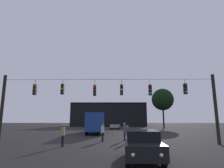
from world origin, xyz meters
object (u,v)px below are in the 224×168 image
(car_far_left, at_px, (115,125))
(pedestrian_crossing_right, at_px, (103,131))
(pedestrian_crossing_left, at_px, (127,133))
(city_bus, at_px, (96,121))
(tree_left_silhouette, at_px, (163,100))
(car_near_right, at_px, (142,145))
(pedestrian_crossing_center, at_px, (124,130))
(pedestrian_near_bus, at_px, (63,134))

(car_far_left, distance_m, pedestrian_crossing_right, 23.85)
(pedestrian_crossing_left, bearing_deg, city_bus, 108.67)
(pedestrian_crossing_right, xyz_separation_m, tree_left_silhouette, (13.08, 27.85, 5.97))
(car_near_right, bearing_deg, pedestrian_crossing_right, 107.58)
(car_near_right, bearing_deg, car_far_left, 92.40)
(car_far_left, height_order, pedestrian_crossing_left, pedestrian_crossing_left)
(car_far_left, distance_m, tree_left_silhouette, 13.90)
(car_near_right, distance_m, pedestrian_crossing_center, 9.22)
(car_far_left, height_order, pedestrian_near_bus, pedestrian_near_bus)
(car_near_right, relative_size, pedestrian_crossing_right, 2.64)
(pedestrian_crossing_center, relative_size, tree_left_silhouette, 0.18)
(pedestrian_crossing_center, bearing_deg, tree_left_silhouette, 67.88)
(city_bus, height_order, tree_left_silhouette, tree_left_silhouette)
(car_far_left, relative_size, pedestrian_near_bus, 2.60)
(car_near_right, relative_size, car_far_left, 0.99)
(car_near_right, distance_m, car_far_left, 32.11)
(city_bus, xyz_separation_m, pedestrian_crossing_right, (1.82, -11.45, -0.92))
(city_bus, distance_m, car_near_right, 20.22)
(city_bus, distance_m, tree_left_silhouette, 22.73)
(car_near_right, height_order, pedestrian_crossing_center, pedestrian_crossing_center)
(car_far_left, relative_size, pedestrian_crossing_left, 2.87)
(pedestrian_crossing_center, xyz_separation_m, pedestrian_near_bus, (-5.08, -4.30, -0.02))
(car_far_left, bearing_deg, pedestrian_near_bus, -98.80)
(city_bus, xyz_separation_m, pedestrian_near_bus, (-1.11, -14.80, -0.89))
(car_near_right, xyz_separation_m, pedestrian_crossing_center, (-0.47, 9.21, 0.20))
(car_far_left, bearing_deg, pedestrian_crossing_right, -93.06)
(city_bus, distance_m, pedestrian_near_bus, 14.86)
(car_far_left, bearing_deg, tree_left_silhouette, 18.84)
(city_bus, distance_m, pedestrian_crossing_left, 13.01)
(city_bus, xyz_separation_m, car_near_right, (4.43, -19.70, -1.07))
(car_near_right, height_order, pedestrian_crossing_left, pedestrian_crossing_left)
(pedestrian_crossing_center, relative_size, pedestrian_crossing_right, 1.05)
(pedestrian_crossing_left, bearing_deg, car_far_left, 92.47)
(car_far_left, bearing_deg, pedestrian_crossing_center, -87.81)
(car_far_left, distance_m, pedestrian_near_bus, 27.49)
(pedestrian_crossing_right, distance_m, tree_left_silhouette, 31.34)
(car_far_left, distance_m, pedestrian_crossing_center, 22.88)
(pedestrian_crossing_center, bearing_deg, city_bus, 110.71)
(car_near_right, height_order, pedestrian_near_bus, pedestrian_near_bus)
(pedestrian_crossing_left, distance_m, pedestrian_crossing_right, 2.48)
(city_bus, relative_size, car_near_right, 2.52)
(pedestrian_crossing_right, bearing_deg, pedestrian_crossing_center, 23.92)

